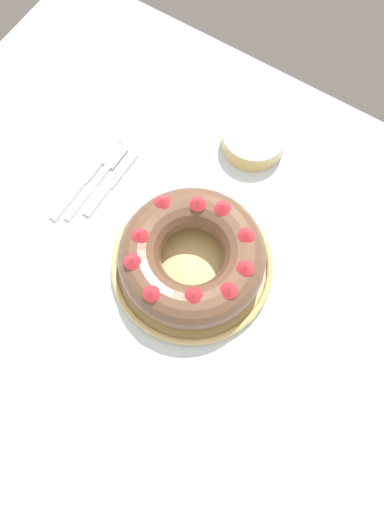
{
  "coord_description": "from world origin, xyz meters",
  "views": [
    {
      "loc": [
        0.18,
        -0.21,
        1.6
      ],
      "look_at": [
        0.03,
        0.03,
        0.79
      ],
      "focal_mm": 35.0,
      "sensor_mm": 36.0,
      "label": 1
    }
  ],
  "objects_px": {
    "fork": "(100,177)",
    "serving_dish": "(192,265)",
    "cake_knife": "(107,187)",
    "serving_knife": "(82,183)",
    "bundt_cake": "(192,256)",
    "side_bowl": "(254,139)"
  },
  "relations": [
    {
      "from": "fork",
      "to": "serving_dish",
      "type": "bearing_deg",
      "value": -12.17
    },
    {
      "from": "fork",
      "to": "cake_knife",
      "type": "bearing_deg",
      "value": -22.27
    },
    {
      "from": "fork",
      "to": "serving_knife",
      "type": "bearing_deg",
      "value": -126.85
    },
    {
      "from": "serving_dish",
      "to": "bundt_cake",
      "type": "bearing_deg",
      "value": 44.55
    },
    {
      "from": "serving_dish",
      "to": "cake_knife",
      "type": "bearing_deg",
      "value": 167.88
    },
    {
      "from": "bundt_cake",
      "to": "side_bowl",
      "type": "bearing_deg",
      "value": 97.29
    },
    {
      "from": "side_bowl",
      "to": "fork",
      "type": "bearing_deg",
      "value": -133.62
    },
    {
      "from": "bundt_cake",
      "to": "side_bowl",
      "type": "xyz_separation_m",
      "value": [
        -0.04,
        0.29,
        -0.04
      ]
    },
    {
      "from": "bundt_cake",
      "to": "fork",
      "type": "height_order",
      "value": "bundt_cake"
    },
    {
      "from": "serving_dish",
      "to": "fork",
      "type": "bearing_deg",
      "value": 166.68
    },
    {
      "from": "bundt_cake",
      "to": "serving_knife",
      "type": "bearing_deg",
      "value": 173.77
    },
    {
      "from": "serving_dish",
      "to": "bundt_cake",
      "type": "relative_size",
      "value": 1.15
    },
    {
      "from": "serving_dish",
      "to": "serving_knife",
      "type": "distance_m",
      "value": 0.28
    },
    {
      "from": "serving_dish",
      "to": "side_bowl",
      "type": "relative_size",
      "value": 2.34
    },
    {
      "from": "serving_dish",
      "to": "fork",
      "type": "distance_m",
      "value": 0.26
    },
    {
      "from": "serving_dish",
      "to": "cake_knife",
      "type": "height_order",
      "value": "serving_dish"
    },
    {
      "from": "cake_knife",
      "to": "serving_knife",
      "type": "bearing_deg",
      "value": -153.56
    },
    {
      "from": "serving_dish",
      "to": "side_bowl",
      "type": "bearing_deg",
      "value": 97.29
    },
    {
      "from": "fork",
      "to": "cake_knife",
      "type": "relative_size",
      "value": 1.16
    },
    {
      "from": "bundt_cake",
      "to": "side_bowl",
      "type": "relative_size",
      "value": 2.04
    },
    {
      "from": "fork",
      "to": "cake_knife",
      "type": "xyz_separation_m",
      "value": [
        0.03,
        -0.01,
        0.0
      ]
    },
    {
      "from": "cake_knife",
      "to": "side_bowl",
      "type": "height_order",
      "value": "side_bowl"
    }
  ]
}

